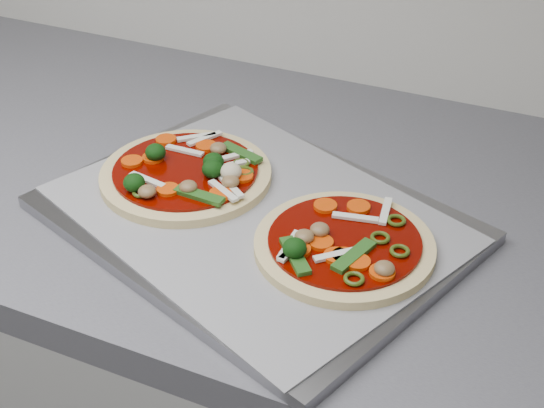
% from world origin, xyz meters
% --- Properties ---
extents(baking_tray, '(0.51, 0.44, 0.01)m').
position_xyz_m(baking_tray, '(-0.58, 1.22, 0.91)').
color(baking_tray, gray).
rests_on(baking_tray, countertop).
extents(parchment, '(0.50, 0.44, 0.00)m').
position_xyz_m(parchment, '(-0.58, 1.22, 0.92)').
color(parchment, gray).
rests_on(parchment, baking_tray).
extents(pizza_left, '(0.27, 0.27, 0.03)m').
position_xyz_m(pizza_left, '(-0.68, 1.24, 0.93)').
color(pizza_left, '#EEDC91').
rests_on(pizza_left, parchment).
extents(pizza_right, '(0.20, 0.20, 0.03)m').
position_xyz_m(pizza_right, '(-0.47, 1.19, 0.92)').
color(pizza_right, '#EEDC91').
rests_on(pizza_right, parchment).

